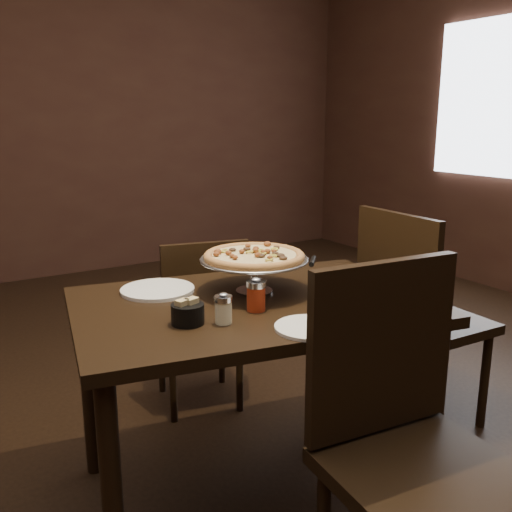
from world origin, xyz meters
TOP-DOWN VIEW (x-y plane):
  - room at (0.06, 0.03)m, footprint 6.04×7.04m
  - dining_table at (-0.04, 0.06)m, footprint 1.32×1.01m
  - pizza_stand at (0.02, 0.14)m, footprint 0.39×0.39m
  - parmesan_shaker at (-0.23, -0.08)m, footprint 0.06×0.06m
  - pepper_flake_shaker at (-0.08, -0.03)m, footprint 0.06×0.06m
  - packet_caddy at (-0.32, -0.03)m, footprint 0.10×0.10m
  - napkin_stack at (0.31, -0.33)m, footprint 0.15×0.15m
  - plate_left at (-0.28, 0.33)m, footprint 0.27×0.27m
  - plate_near at (-0.03, -0.26)m, footprint 0.21×0.21m
  - serving_spatula at (0.16, -0.01)m, footprint 0.15×0.15m
  - chair_far at (0.09, 0.72)m, footprint 0.47×0.47m
  - chair_near at (0.03, -0.62)m, footprint 0.51×0.51m
  - chair_side at (0.82, 0.10)m, footprint 0.47×0.47m

SIDE VIEW (x-z plane):
  - chair_far at x=0.09m, z-range 0.04..0.88m
  - chair_side at x=0.82m, z-range 0.05..1.03m
  - chair_near at x=0.03m, z-range 0.05..1.04m
  - dining_table at x=-0.04m, z-range 0.28..1.02m
  - plate_near at x=-0.03m, z-range 0.75..0.76m
  - napkin_stack at x=0.31m, z-range 0.75..0.76m
  - plate_left at x=-0.28m, z-range 0.75..0.76m
  - packet_caddy at x=-0.32m, z-range 0.74..0.82m
  - parmesan_shaker at x=-0.23m, z-range 0.75..0.84m
  - pepper_flake_shaker at x=-0.08m, z-range 0.74..0.86m
  - serving_spatula at x=0.16m, z-range 0.86..0.89m
  - pizza_stand at x=0.02m, z-range 0.80..0.96m
  - room at x=0.06m, z-range -0.02..2.82m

